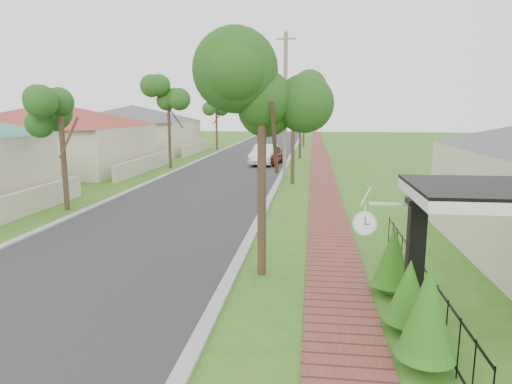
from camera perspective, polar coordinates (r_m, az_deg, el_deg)
The scene contains 16 objects.
ground at distance 10.63m, azimuth -7.88°, elevation -12.60°, with size 160.00×160.00×0.00m, color #306919.
road at distance 30.26m, azimuth -3.63°, elevation 2.39°, with size 7.00×120.00×0.02m, color #28282B.
kerb_right at distance 29.80m, azimuth 3.28°, elevation 2.27°, with size 0.30×120.00×0.10m, color #9E9E99.
kerb_left at distance 31.15m, azimuth -10.25°, elevation 2.47°, with size 0.30×120.00×0.10m, color #9E9E99.
sidewalk at distance 29.74m, azimuth 8.29°, elevation 2.16°, with size 1.50×120.00×0.03m, color brown.
porch_post at distance 9.17m, azimuth 19.16°, elevation -9.36°, with size 0.48×0.48×2.52m.
picket_fence at distance 10.36m, azimuth 19.75°, elevation -10.58°, with size 0.03×8.02×1.00m.
street_trees at distance 36.71m, azimuth -1.50°, elevation 10.87°, with size 10.70×37.65×5.89m.
hedge_row at distance 9.22m, azimuth 18.48°, elevation -11.45°, with size 0.83×3.95×1.84m.
far_house_red at distance 34.35m, azimuth -23.83°, elevation 6.40°, with size 15.56×15.56×4.60m.
far_house_grey at distance 46.91m, azimuth -15.03°, elevation 7.70°, with size 15.56×15.56×4.60m.
parked_car_red at distance 35.05m, azimuth 1.68°, elevation 4.66°, with size 1.71×4.26×1.45m, color maroon.
parked_car_white at distance 34.82m, azimuth 1.14°, elevation 4.68°, with size 1.60×4.60×1.51m, color white.
near_tree at distance 11.03m, azimuth 0.76°, elevation 11.92°, with size 2.17×2.17×5.56m.
utility_pole at distance 27.85m, azimuth 3.66°, elevation 10.72°, with size 1.20×0.24×8.61m.
station_clock at distance 9.17m, azimuth 13.64°, elevation -3.66°, with size 1.08×0.13×0.66m.
Camera 1 is at (2.62, -9.45, 4.10)m, focal length 32.00 mm.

